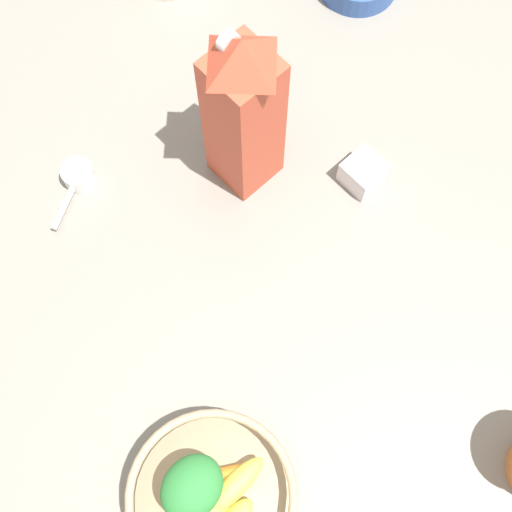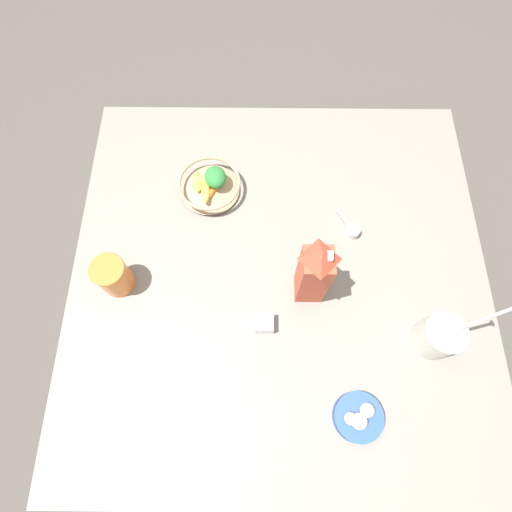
{
  "view_description": "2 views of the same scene",
  "coord_description": "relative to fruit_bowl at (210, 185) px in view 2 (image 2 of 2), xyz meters",
  "views": [
    {
      "loc": [
        0.24,
        0.25,
        0.89
      ],
      "look_at": [
        0.03,
        0.04,
        0.08
      ],
      "focal_mm": 50.0,
      "sensor_mm": 36.0,
      "label": 1
    },
    {
      "loc": [
        -0.38,
        0.06,
        1.09
      ],
      "look_at": [
        0.02,
        0.07,
        0.11
      ],
      "focal_mm": 28.0,
      "sensor_mm": 36.0,
      "label": 2
    }
  ],
  "objects": [
    {
      "name": "drinking_cup",
      "position": [
        -0.3,
        0.24,
        0.02
      ],
      "size": [
        0.09,
        0.09,
        0.11
      ],
      "color": "orange",
      "rests_on": "countertop"
    },
    {
      "name": "ground_plane",
      "position": [
        -0.26,
        -0.2,
        -0.08
      ],
      "size": [
        6.0,
        6.0,
        0.0
      ],
      "primitive_type": "plane",
      "color": "#4C4742"
    },
    {
      "name": "milk_carton",
      "position": [
        -0.31,
        -0.28,
        0.1
      ],
      "size": [
        0.07,
        0.07,
        0.27
      ],
      "color": "#CC4C33",
      "rests_on": "countertop"
    },
    {
      "name": "yogurt_tub",
      "position": [
        -0.45,
        -0.6,
        0.03
      ],
      "size": [
        0.1,
        0.14,
        0.26
      ],
      "color": "silver",
      "rests_on": "countertop"
    },
    {
      "name": "garlic_bowl",
      "position": [
        -0.64,
        -0.39,
        -0.01
      ],
      "size": [
        0.12,
        0.12,
        0.07
      ],
      "color": "#3356A3",
      "rests_on": "countertop"
    },
    {
      "name": "countertop",
      "position": [
        -0.26,
        -0.2,
        -0.06
      ],
      "size": [
        1.16,
        1.16,
        0.04
      ],
      "color": "gray",
      "rests_on": "ground_plane"
    },
    {
      "name": "spice_jar",
      "position": [
        -0.41,
        -0.16,
        -0.02
      ],
      "size": [
        0.05,
        0.05,
        0.04
      ],
      "color": "silver",
      "rests_on": "countertop"
    },
    {
      "name": "measuring_scoop",
      "position": [
        -0.14,
        -0.41,
        -0.02
      ],
      "size": [
        0.09,
        0.06,
        0.03
      ],
      "color": "white",
      "rests_on": "countertop"
    },
    {
      "name": "fruit_bowl",
      "position": [
        0.0,
        0.0,
        0.0
      ],
      "size": [
        0.19,
        0.19,
        0.08
      ],
      "color": "tan",
      "rests_on": "countertop"
    }
  ]
}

